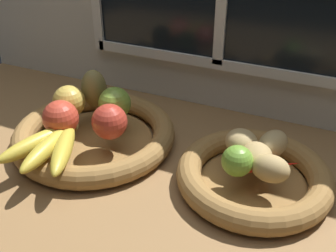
# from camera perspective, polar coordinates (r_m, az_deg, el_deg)

# --- Properties ---
(ground_plane) EXTENTS (1.40, 0.90, 0.03)m
(ground_plane) POSITION_cam_1_polar(r_m,az_deg,el_deg) (0.78, 0.25, -7.40)
(ground_plane) COLOR olive
(fruit_bowl_left) EXTENTS (0.34, 0.34, 0.05)m
(fruit_bowl_left) POSITION_cam_1_polar(r_m,az_deg,el_deg) (0.86, -10.51, -1.24)
(fruit_bowl_left) COLOR olive
(fruit_bowl_left) RESTS_ON ground_plane
(fruit_bowl_right) EXTENTS (0.28, 0.28, 0.05)m
(fruit_bowl_right) POSITION_cam_1_polar(r_m,az_deg,el_deg) (0.75, 12.20, -7.04)
(fruit_bowl_right) COLOR olive
(fruit_bowl_right) RESTS_ON ground_plane
(apple_green_back) EXTENTS (0.07, 0.07, 0.07)m
(apple_green_back) POSITION_cam_1_polar(r_m,az_deg,el_deg) (0.85, -7.66, 3.27)
(apple_green_back) COLOR #7AA338
(apple_green_back) RESTS_ON fruit_bowl_left
(apple_golden_left) EXTENTS (0.07, 0.07, 0.07)m
(apple_golden_left) POSITION_cam_1_polar(r_m,az_deg,el_deg) (0.87, -14.05, 3.45)
(apple_golden_left) COLOR gold
(apple_golden_left) RESTS_ON fruit_bowl_left
(apple_red_right) EXTENTS (0.07, 0.07, 0.07)m
(apple_red_right) POSITION_cam_1_polar(r_m,az_deg,el_deg) (0.78, -8.34, 0.69)
(apple_red_right) COLOR #B73828
(apple_red_right) RESTS_ON fruit_bowl_left
(apple_red_front) EXTENTS (0.07, 0.07, 0.07)m
(apple_red_front) POSITION_cam_1_polar(r_m,az_deg,el_deg) (0.81, -15.18, 1.12)
(apple_red_front) COLOR #CC422D
(apple_red_front) RESTS_ON fruit_bowl_left
(pear_brown) EXTENTS (0.06, 0.06, 0.09)m
(pear_brown) POSITION_cam_1_polar(r_m,az_deg,el_deg) (0.90, -10.60, 5.30)
(pear_brown) COLOR olive
(pear_brown) RESTS_ON fruit_bowl_left
(banana_bunch_front) EXTENTS (0.15, 0.18, 0.03)m
(banana_bunch_front) POSITION_cam_1_polar(r_m,az_deg,el_deg) (0.77, -16.60, -2.68)
(banana_bunch_front) COLOR gold
(banana_bunch_front) RESTS_ON fruit_bowl_left
(potato_back) EXTENTS (0.07, 0.08, 0.05)m
(potato_back) POSITION_cam_1_polar(r_m,az_deg,el_deg) (0.75, 14.80, -2.54)
(potato_back) COLOR tan
(potato_back) RESTS_ON fruit_bowl_right
(potato_large) EXTENTS (0.07, 0.08, 0.04)m
(potato_large) POSITION_cam_1_polar(r_m,az_deg,el_deg) (0.72, 12.60, -4.16)
(potato_large) COLOR tan
(potato_large) RESTS_ON fruit_bowl_right
(potato_oblong) EXTENTS (0.09, 0.09, 0.05)m
(potato_oblong) POSITION_cam_1_polar(r_m,az_deg,el_deg) (0.75, 10.51, -2.31)
(potato_oblong) COLOR tan
(potato_oblong) RESTS_ON fruit_bowl_right
(potato_small) EXTENTS (0.07, 0.05, 0.05)m
(potato_small) POSITION_cam_1_polar(r_m,az_deg,el_deg) (0.69, 14.53, -5.95)
(potato_small) COLOR tan
(potato_small) RESTS_ON fruit_bowl_right
(lime_near) EXTENTS (0.06, 0.06, 0.06)m
(lime_near) POSITION_cam_1_polar(r_m,az_deg,el_deg) (0.69, 9.93, -4.97)
(lime_near) COLOR #6B9E33
(lime_near) RESTS_ON fruit_bowl_right
(chili_pepper) EXTENTS (0.12, 0.09, 0.02)m
(chili_pepper) POSITION_cam_1_polar(r_m,az_deg,el_deg) (0.71, 13.97, -5.66)
(chili_pepper) COLOR red
(chili_pepper) RESTS_ON fruit_bowl_right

